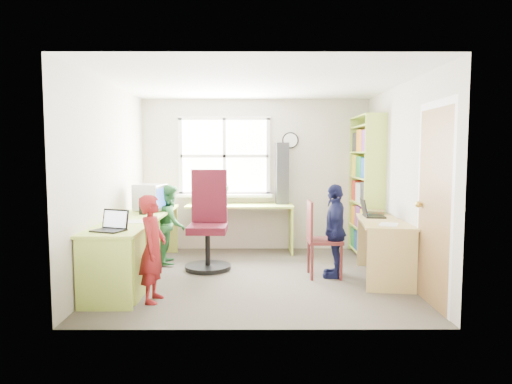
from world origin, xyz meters
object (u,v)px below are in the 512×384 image
bookshelf (366,190)px  cd_tower (282,173)px  wooden_chair (319,236)px  crt_monitor (150,197)px  laptop_left (111,226)px  right_desk (384,236)px  person_green (170,224)px  potted_plant (224,195)px  swivel_chair (208,226)px  laptop_right (370,213)px  person_navy (335,231)px  person_red (153,248)px  l_desk (146,246)px

bookshelf → cd_tower: size_ratio=2.19×
wooden_chair → bookshelf: bearing=53.1°
crt_monitor → laptop_left: bearing=-73.2°
right_desk → person_green: person_green is taller
cd_tower → potted_plant: 0.96m
crt_monitor → potted_plant: bearing=58.1°
swivel_chair → cd_tower: cd_tower is taller
right_desk → swivel_chair: size_ratio=1.01×
swivel_chair → laptop_left: 1.65m
right_desk → person_green: 2.90m
laptop_right → swivel_chair: bearing=87.5°
person_green → cd_tower: bearing=-72.6°
person_navy → right_desk: bearing=94.7°
person_navy → swivel_chair: bearing=-93.3°
swivel_chair → person_red: bearing=-106.5°
bookshelf → wooden_chair: bearing=-126.7°
person_red → cd_tower: bearing=-27.9°
crt_monitor → cd_tower: 2.08m
cd_tower → person_red: bearing=-127.5°
swivel_chair → person_green: swivel_chair is taller
crt_monitor → l_desk: bearing=-62.4°
right_desk → bookshelf: bookshelf is taller
right_desk → laptop_right: bearing=117.1°
bookshelf → wooden_chair: 1.52m
potted_plant → person_navy: bearing=-44.5°
right_desk → potted_plant: potted_plant is taller
bookshelf → potted_plant: 2.16m
l_desk → person_navy: (2.29, 0.30, 0.13)m
right_desk → potted_plant: bearing=151.5°
cd_tower → person_red: size_ratio=0.86×
l_desk → person_green: (0.10, 1.03, 0.10)m
bookshelf → potted_plant: size_ratio=7.04×
laptop_left → person_red: person_red is taller
laptop_right → person_red: person_red is taller
right_desk → laptop_left: laptop_left is taller
laptop_left → person_green: bearing=100.4°
right_desk → potted_plant: size_ratio=4.45×
cd_tower → potted_plant: (-0.91, -0.05, -0.33)m
wooden_chair → cd_tower: bearing=103.9°
swivel_chair → cd_tower: size_ratio=1.38×
laptop_right → crt_monitor: bearing=85.3°
person_green → person_red: bearing=176.3°
right_desk → person_green: (-2.79, 0.80, 0.03)m
right_desk → swivel_chair: swivel_chair is taller
laptop_right → potted_plant: bearing=61.6°
potted_plant → person_red: bearing=-103.8°
swivel_chair → potted_plant: size_ratio=4.43×
right_desk → swivel_chair: (-2.22, 0.53, 0.04)m
bookshelf → laptop_left: (-3.16, -2.11, -0.20)m
right_desk → person_red: person_red is taller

